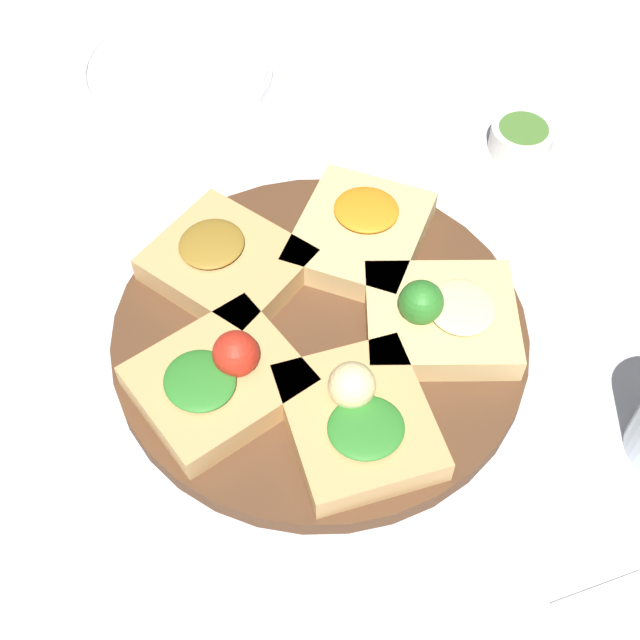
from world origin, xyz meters
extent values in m
plane|color=silver|center=(0.00, 0.00, 0.00)|extent=(3.00, 3.00, 0.00)
cylinder|color=#51331E|center=(0.00, 0.00, 0.01)|extent=(0.37, 0.37, 0.02)
cube|color=tan|center=(0.07, 0.08, 0.03)|extent=(0.17, 0.17, 0.03)
ellipsoid|color=olive|center=(0.08, 0.09, 0.05)|extent=(0.08, 0.08, 0.01)
cube|color=tan|center=(-0.05, 0.09, 0.03)|extent=(0.16, 0.17, 0.03)
ellipsoid|color=#2D7A28|center=(-0.06, 0.10, 0.05)|extent=(0.08, 0.08, 0.01)
sphere|color=red|center=(-0.04, 0.07, 0.06)|extent=(0.04, 0.04, 0.04)
cube|color=tan|center=(-0.10, -0.02, 0.03)|extent=(0.15, 0.13, 0.03)
ellipsoid|color=#2D7A28|center=(-0.12, -0.02, 0.05)|extent=(0.07, 0.07, 0.01)
sphere|color=beige|center=(-0.08, -0.02, 0.06)|extent=(0.04, 0.04, 0.04)
cube|color=#DBB775|center=(-0.01, -0.10, 0.03)|extent=(0.12, 0.14, 0.03)
ellipsoid|color=beige|center=(-0.01, -0.12, 0.05)|extent=(0.07, 0.06, 0.01)
sphere|color=#2D7A28|center=(-0.01, -0.08, 0.06)|extent=(0.04, 0.04, 0.04)
cube|color=#DBB775|center=(0.09, -0.05, 0.03)|extent=(0.17, 0.16, 0.03)
ellipsoid|color=orange|center=(0.11, -0.06, 0.05)|extent=(0.08, 0.08, 0.01)
cylinder|color=white|center=(0.38, 0.12, 0.01)|extent=(0.22, 0.22, 0.01)
torus|color=white|center=(0.38, 0.12, 0.01)|extent=(0.21, 0.21, 0.01)
cylinder|color=silver|center=(0.22, -0.24, 0.01)|extent=(0.07, 0.07, 0.03)
cylinder|color=#4C7A33|center=(0.22, -0.24, 0.03)|extent=(0.05, 0.05, 0.01)
camera|label=1|loc=(-0.44, 0.05, 0.66)|focal=50.00mm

